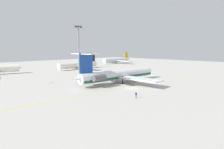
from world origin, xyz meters
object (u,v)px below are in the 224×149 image
(ground_crew_portside, at_px, (122,71))
(safety_cone_wingtip, at_px, (49,83))
(ground_crew_near_tail, at_px, (124,71))
(light_mast, at_px, (79,48))
(ground_crew_near_nose, at_px, (113,72))
(airliner_far_right, at_px, (116,60))
(ground_crew_starboard, at_px, (136,94))
(safety_cone_nose, at_px, (53,82))
(main_jetliner, at_px, (117,75))
(airliner_mid_right, at_px, (77,65))

(ground_crew_portside, distance_m, safety_cone_wingtip, 43.02)
(ground_crew_near_tail, distance_m, light_mast, 26.32)
(ground_crew_near_nose, height_order, ground_crew_near_tail, ground_crew_near_tail)
(ground_crew_near_nose, bearing_deg, ground_crew_near_tail, -149.43)
(ground_crew_portside, height_order, light_mast, light_mast)
(safety_cone_wingtip, bearing_deg, ground_crew_portside, 1.38)
(airliner_far_right, xyz_separation_m, ground_crew_starboard, (-81.92, -84.11, -1.73))
(ground_crew_portside, bearing_deg, safety_cone_nose, 22.88)
(airliner_far_right, bearing_deg, light_mast, 28.53)
(main_jetliner, height_order, airliner_mid_right, main_jetliner)
(airliner_mid_right, bearing_deg, ground_crew_starboard, 63.44)
(safety_cone_wingtip, bearing_deg, ground_crew_near_nose, 0.17)
(ground_crew_near_tail, relative_size, safety_cone_nose, 3.28)
(ground_crew_near_nose, relative_size, ground_crew_starboard, 0.95)
(airliner_mid_right, distance_m, ground_crew_starboard, 76.11)
(airliner_far_right, xyz_separation_m, ground_crew_portside, (-44.58, -46.27, -1.75))
(safety_cone_nose, xyz_separation_m, safety_cone_wingtip, (-1.36, -0.17, 0.00))
(safety_cone_wingtip, height_order, light_mast, light_mast)
(ground_crew_portside, bearing_deg, ground_crew_near_nose, 28.30)
(airliner_mid_right, bearing_deg, main_jetliner, 68.10)
(safety_cone_nose, relative_size, safety_cone_wingtip, 1.00)
(light_mast, bearing_deg, airliner_mid_right, 56.34)
(main_jetliner, distance_m, safety_cone_nose, 25.21)
(airliner_mid_right, bearing_deg, safety_cone_nose, 40.25)
(main_jetliner, xyz_separation_m, safety_cone_wingtip, (-18.78, 17.81, -2.91))
(ground_crew_near_tail, relative_size, ground_crew_starboard, 1.03)
(main_jetliner, height_order, safety_cone_wingtip, main_jetliner)
(ground_crew_starboard, bearing_deg, airliner_mid_right, -135.09)
(ground_crew_portside, relative_size, light_mast, 0.07)
(airliner_far_right, xyz_separation_m, ground_crew_near_nose, (-52.61, -47.19, -1.78))
(ground_crew_near_nose, xyz_separation_m, safety_cone_wingtip, (-34.97, -0.10, -0.78))
(safety_cone_nose, bearing_deg, ground_crew_starboard, -83.35)
(ground_crew_near_tail, xyz_separation_m, ground_crew_starboard, (-35.60, -34.87, -0.04))
(safety_cone_nose, relative_size, light_mast, 0.02)
(ground_crew_near_nose, xyz_separation_m, ground_crew_near_tail, (6.29, -2.05, 0.09))
(airliner_mid_right, height_order, airliner_far_right, airliner_far_right)
(main_jetliner, xyz_separation_m, light_mast, (2.41, 27.93, 9.96))
(ground_crew_near_nose, relative_size, safety_cone_nose, 3.03)
(airliner_mid_right, bearing_deg, airliner_far_right, -167.06)
(light_mast, bearing_deg, airliner_far_right, 29.24)
(airliner_mid_right, relative_size, ground_crew_near_tail, 17.01)
(ground_crew_near_nose, bearing_deg, ground_crew_portside, -124.81)
(airliner_far_right, xyz_separation_m, safety_cone_wingtip, (-87.59, -47.30, -2.56))
(safety_cone_wingtip, bearing_deg, ground_crew_starboard, -81.25)
(ground_crew_near_nose, distance_m, light_mast, 20.90)
(airliner_mid_right, bearing_deg, ground_crew_portside, 99.07)
(ground_crew_starboard, bearing_deg, ground_crew_near_nose, -149.78)
(airliner_far_right, height_order, ground_crew_near_tail, airliner_far_right)
(airliner_mid_right, relative_size, airliner_far_right, 0.96)
(ground_crew_starboard, relative_size, light_mast, 0.07)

